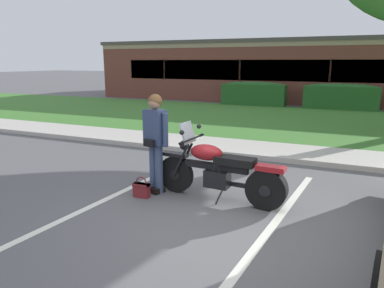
{
  "coord_description": "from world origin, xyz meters",
  "views": [
    {
      "loc": [
        1.5,
        -4.59,
        2.22
      ],
      "look_at": [
        -0.81,
        0.8,
        0.85
      ],
      "focal_mm": 32.99,
      "sensor_mm": 36.0,
      "label": 1
    }
  ],
  "objects": [
    {
      "name": "hedge_left",
      "position": [
        -2.76,
        13.38,
        0.65
      ],
      "size": [
        3.21,
        0.9,
        1.24
      ],
      "color": "#235623",
      "rests_on": "ground"
    },
    {
      "name": "stall_stripe_0",
      "position": [
        -1.92,
        0.2,
        0.0
      ],
      "size": [
        0.61,
        4.39,
        0.01
      ],
      "primitive_type": "cube",
      "rotation": [
        0.0,
        0.0,
        -0.11
      ],
      "color": "silver",
      "rests_on": "ground"
    },
    {
      "name": "rider_person",
      "position": [
        -1.36,
        0.52,
        0.99
      ],
      "size": [
        0.55,
        0.37,
        1.7
      ],
      "color": "black",
      "rests_on": "ground"
    },
    {
      "name": "motorcycle",
      "position": [
        -0.17,
        0.6,
        0.49
      ],
      "size": [
        2.24,
        0.82,
        1.26
      ],
      "color": "black",
      "rests_on": "ground"
    },
    {
      "name": "handbag",
      "position": [
        -1.47,
        0.21,
        0.14
      ],
      "size": [
        0.28,
        0.13,
        0.36
      ],
      "color": "maroon",
      "rests_on": "ground"
    },
    {
      "name": "curb_strip",
      "position": [
        0.0,
        3.33,
        0.06
      ],
      "size": [
        60.0,
        0.2,
        0.12
      ],
      "primitive_type": "cube",
      "color": "#B7B2A8",
      "rests_on": "ground"
    },
    {
      "name": "stall_stripe_1",
      "position": [
        0.78,
        0.2,
        0.0
      ],
      "size": [
        0.61,
        4.39,
        0.01
      ],
      "primitive_type": "cube",
      "rotation": [
        0.0,
        0.0,
        -0.11
      ],
      "color": "silver",
      "rests_on": "ground"
    },
    {
      "name": "hedge_center_left",
      "position": [
        1.37,
        13.38,
        0.65
      ],
      "size": [
        3.29,
        0.9,
        1.24
      ],
      "color": "#235623",
      "rests_on": "ground"
    },
    {
      "name": "brick_building",
      "position": [
        0.78,
        19.1,
        1.72
      ],
      "size": [
        27.39,
        9.52,
        3.44
      ],
      "color": "brown",
      "rests_on": "ground"
    },
    {
      "name": "ground_plane",
      "position": [
        0.0,
        0.0,
        0.0
      ],
      "size": [
        140.0,
        140.0,
        0.0
      ],
      "primitive_type": "plane",
      "color": "#565659"
    },
    {
      "name": "grass_lawn",
      "position": [
        0.0,
        9.1,
        0.03
      ],
      "size": [
        60.0,
        8.34,
        0.06
      ],
      "primitive_type": "cube",
      "color": "#3D752D",
      "rests_on": "ground"
    },
    {
      "name": "concrete_walk",
      "position": [
        0.0,
        4.18,
        0.04
      ],
      "size": [
        60.0,
        1.5,
        0.08
      ],
      "primitive_type": "cube",
      "color": "#B7B2A8",
      "rests_on": "ground"
    }
  ]
}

